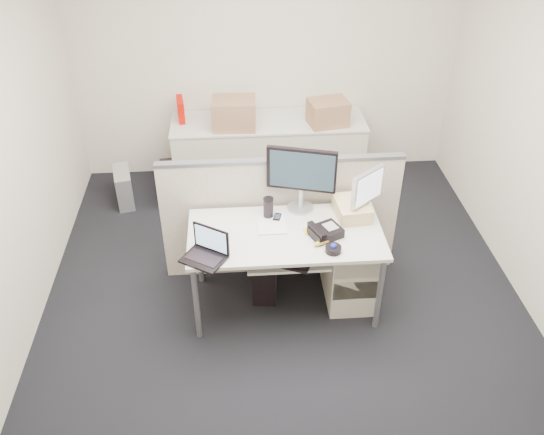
{
  "coord_description": "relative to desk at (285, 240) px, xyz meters",
  "views": [
    {
      "loc": [
        -0.37,
        -3.51,
        3.39
      ],
      "look_at": [
        -0.09,
        0.15,
        0.77
      ],
      "focal_mm": 38.0,
      "sensor_mm": 36.0,
      "label": 1
    }
  ],
  "objects": [
    {
      "name": "sticky_pad",
      "position": [
        0.18,
        0.0,
        0.07
      ],
      "size": [
        0.08,
        0.08,
        0.01
      ],
      "primitive_type": "cube",
      "rotation": [
        0.0,
        0.0,
        0.13
      ],
      "color": "yellow",
      "rests_on": "desk"
    },
    {
      "name": "banana",
      "position": [
        0.27,
        -0.15,
        0.09
      ],
      "size": [
        0.19,
        0.14,
        0.04
      ],
      "primitive_type": "ellipsoid",
      "rotation": [
        0.0,
        0.0,
        0.51
      ],
      "color": "yellow",
      "rests_on": "desk"
    },
    {
      "name": "floor",
      "position": [
        0.0,
        0.0,
        -0.67
      ],
      "size": [
        4.0,
        4.5,
        0.01
      ],
      "primitive_type": "cube",
      "color": "black",
      "rests_on": "ground"
    },
    {
      "name": "cellphone",
      "position": [
        -0.05,
        0.2,
        0.07
      ],
      "size": [
        0.08,
        0.12,
        0.01
      ],
      "primitive_type": "cube",
      "rotation": [
        0.0,
        0.0,
        -0.26
      ],
      "color": "black",
      "rests_on": "desk"
    },
    {
      "name": "desk",
      "position": [
        0.0,
        0.0,
        0.0
      ],
      "size": [
        1.5,
        0.75,
        0.73
      ],
      "color": "silver",
      "rests_on": "floor"
    },
    {
      "name": "drawer_pedestal",
      "position": [
        0.55,
        0.05,
        -0.34
      ],
      "size": [
        0.4,
        0.55,
        0.65
      ],
      "primitive_type": "cube",
      "color": "beige",
      "rests_on": "floor"
    },
    {
      "name": "paper_stack",
      "position": [
        -0.1,
        0.12,
        0.07
      ],
      "size": [
        0.22,
        0.28,
        0.01
      ],
      "primitive_type": "cube",
      "rotation": [
        0.0,
        0.0,
        0.01
      ],
      "color": "silver",
      "rests_on": "desk"
    },
    {
      "name": "trackball",
      "position": [
        0.33,
        -0.25,
        0.09
      ],
      "size": [
        0.13,
        0.13,
        0.05
      ],
      "primitive_type": "cylinder",
      "rotation": [
        0.0,
        0.0,
        0.09
      ],
      "color": "black",
      "rests_on": "desk"
    },
    {
      "name": "back_counter",
      "position": [
        0.0,
        1.93,
        -0.3
      ],
      "size": [
        2.0,
        0.6,
        0.72
      ],
      "primitive_type": "cube",
      "color": "beige",
      "rests_on": "floor"
    },
    {
      "name": "cubicle_partition",
      "position": [
        0.0,
        0.45,
        -0.11
      ],
      "size": [
        2.0,
        0.06,
        1.1
      ],
      "primitive_type": "cube",
      "color": "beige",
      "rests_on": "floor"
    },
    {
      "name": "pc_tower_spare_dark",
      "position": [
        -1.05,
        1.63,
        -0.47
      ],
      "size": [
        0.21,
        0.43,
        0.39
      ],
      "primitive_type": "cube",
      "rotation": [
        0.0,
        0.0,
        0.09
      ],
      "color": "black",
      "rests_on": "floor"
    },
    {
      "name": "wall_back",
      "position": [
        0.0,
        2.25,
        0.69
      ],
      "size": [
        4.0,
        0.02,
        2.7
      ],
      "primitive_type": "cube",
      "color": "beige",
      "rests_on": "ground"
    },
    {
      "name": "cardboard_box_right",
      "position": [
        0.6,
        1.81,
        0.19
      ],
      "size": [
        0.43,
        0.36,
        0.28
      ],
      "primitive_type": "cube",
      "rotation": [
        0.0,
        0.0,
        0.19
      ],
      "color": "#A26D4C",
      "rests_on": "back_counter"
    },
    {
      "name": "pc_tower_spare_silver",
      "position": [
        -1.53,
        1.63,
        -0.48
      ],
      "size": [
        0.24,
        0.42,
        0.37
      ],
      "primitive_type": "cube",
      "rotation": [
        0.0,
        0.0,
        0.21
      ],
      "color": "#B7B7BC",
      "rests_on": "floor"
    },
    {
      "name": "travel_mug",
      "position": [
        -0.12,
        0.22,
        0.15
      ],
      "size": [
        0.09,
        0.09,
        0.17
      ],
      "primitive_type": "cylinder",
      "rotation": [
        0.0,
        0.0,
        -0.19
      ],
      "color": "black",
      "rests_on": "desk"
    },
    {
      "name": "laptop",
      "position": [
        -0.62,
        -0.28,
        0.18
      ],
      "size": [
        0.37,
        0.35,
        0.22
      ],
      "primitive_type": "cube",
      "rotation": [
        0.0,
        0.0,
        -0.57
      ],
      "color": "black",
      "rests_on": "desk"
    },
    {
      "name": "keyboard_tray",
      "position": [
        0.0,
        -0.18,
        -0.04
      ],
      "size": [
        0.62,
        0.32,
        0.02
      ],
      "primitive_type": "cube",
      "color": "silver",
      "rests_on": "desk"
    },
    {
      "name": "manila_folders",
      "position": [
        0.55,
        0.2,
        0.13
      ],
      "size": [
        0.28,
        0.34,
        0.12
      ],
      "primitive_type": "cube",
      "rotation": [
        0.0,
        0.0,
        0.09
      ],
      "color": "#E0BB80",
      "rests_on": "desk"
    },
    {
      "name": "desk_phone",
      "position": [
        0.3,
        -0.06,
        0.1
      ],
      "size": [
        0.28,
        0.26,
        0.07
      ],
      "primitive_type": "cube",
      "rotation": [
        0.0,
        0.0,
        0.43
      ],
      "color": "black",
      "rests_on": "desk"
    },
    {
      "name": "monitor_small",
      "position": [
        0.65,
        0.18,
        0.27
      ],
      "size": [
        0.37,
        0.34,
        0.41
      ],
      "primitive_type": "cube",
      "rotation": [
        0.0,
        0.0,
        0.66
      ],
      "color": "#B7B7BC",
      "rests_on": "desk"
    },
    {
      "name": "pc_tower_desk",
      "position": [
        -0.15,
        0.2,
        -0.44
      ],
      "size": [
        0.24,
        0.5,
        0.45
      ],
      "primitive_type": "cube",
      "rotation": [
        0.0,
        0.0,
        -0.09
      ],
      "color": "black",
      "rests_on": "floor"
    },
    {
      "name": "red_binder",
      "position": [
        -0.9,
        2.03,
        0.18
      ],
      "size": [
        0.09,
        0.27,
        0.25
      ],
      "primitive_type": "cube",
      "rotation": [
        0.0,
        0.0,
        0.13
      ],
      "color": "#BD0A01",
      "rests_on": "back_counter"
    },
    {
      "name": "keyboard",
      "position": [
        -0.05,
        -0.22,
        -0.02
      ],
      "size": [
        0.47,
        0.32,
        0.02
      ],
      "primitive_type": "cube",
      "rotation": [
        0.0,
        0.0,
        -0.41
      ],
      "color": "black",
      "rests_on": "keyboard_tray"
    },
    {
      "name": "cardboard_box_left",
      "position": [
        -0.35,
        1.81,
        0.22
      ],
      "size": [
        0.45,
        0.34,
        0.32
      ],
      "primitive_type": "cube",
      "rotation": [
        0.0,
        0.0,
        -0.05
      ],
      "color": "#A26D4C",
      "rests_on": "back_counter"
    },
    {
      "name": "monitor_main",
      "position": [
        0.15,
        0.32,
        0.34
      ],
      "size": [
        0.59,
        0.35,
        0.55
      ],
      "primitive_type": "cube",
      "rotation": [
        0.0,
        0.0,
        -0.28
      ],
      "color": "black",
      "rests_on": "desk"
    }
  ]
}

